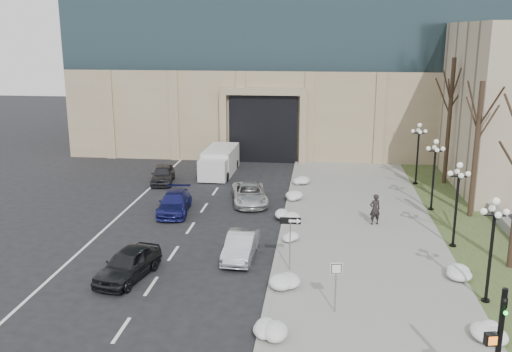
# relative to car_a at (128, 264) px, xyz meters

# --- Properties ---
(sidewalk) EXTENTS (9.00, 40.00, 0.12)m
(sidewalk) POSITION_rel_car_a_xyz_m (11.31, 7.26, -0.67)
(sidewalk) COLOR gray
(sidewalk) RESTS_ON ground
(curb) EXTENTS (0.30, 40.00, 0.14)m
(curb) POSITION_rel_car_a_xyz_m (6.81, 7.26, -0.66)
(curb) COLOR gray
(curb) RESTS_ON ground
(grass_strip) EXTENTS (4.00, 40.00, 0.10)m
(grass_strip) POSITION_rel_car_a_xyz_m (17.81, 7.26, -0.68)
(grass_strip) COLOR #364824
(grass_strip) RESTS_ON ground
(stone_wall) EXTENTS (0.50, 30.00, 0.70)m
(stone_wall) POSITION_rel_car_a_xyz_m (19.81, 9.26, -0.38)
(stone_wall) COLOR slate
(stone_wall) RESTS_ON ground
(car_a) EXTENTS (2.55, 4.52, 1.45)m
(car_a) POSITION_rel_car_a_xyz_m (0.00, 0.00, 0.00)
(car_a) COLOR black
(car_a) RESTS_ON ground
(car_b) EXTENTS (1.53, 4.07, 1.33)m
(car_b) POSITION_rel_car_a_xyz_m (4.93, 3.08, -0.06)
(car_b) COLOR #B9BBC2
(car_b) RESTS_ON ground
(car_c) EXTENTS (2.34, 4.75, 1.33)m
(car_c) POSITION_rel_car_a_xyz_m (-0.36, 10.05, -0.06)
(car_c) COLOR navy
(car_c) RESTS_ON ground
(car_d) EXTENTS (3.12, 5.14, 1.33)m
(car_d) POSITION_rel_car_a_xyz_m (4.18, 12.62, -0.06)
(car_d) COLOR silver
(car_d) RESTS_ON ground
(car_e) EXTENTS (2.25, 4.23, 1.37)m
(car_e) POSITION_rel_car_a_xyz_m (-3.12, 17.16, -0.04)
(car_e) COLOR #292A2E
(car_e) RESTS_ON ground
(pedestrian) EXTENTS (0.80, 0.67, 1.88)m
(pedestrian) POSITION_rel_car_a_xyz_m (12.20, 8.88, 0.33)
(pedestrian) COLOR black
(pedestrian) RESTS_ON sidewalk
(box_truck) EXTENTS (2.41, 6.48, 2.04)m
(box_truck) POSITION_rel_car_a_xyz_m (0.70, 20.50, 0.26)
(box_truck) COLOR beige
(box_truck) RESTS_ON ground
(one_way_sign) EXTENTS (1.04, 0.28, 2.79)m
(one_way_sign) POSITION_rel_car_a_xyz_m (7.72, 1.59, 1.58)
(one_way_sign) COLOR slate
(one_way_sign) RESTS_ON ground
(keep_sign) EXTENTS (0.49, 0.12, 2.29)m
(keep_sign) POSITION_rel_car_a_xyz_m (9.65, -2.47, 0.96)
(keep_sign) COLOR slate
(keep_sign) RESTS_ON ground
(snow_clump_b) EXTENTS (1.10, 1.60, 0.36)m
(snow_clump_b) POSITION_rel_car_a_xyz_m (7.09, -4.83, -0.43)
(snow_clump_b) COLOR white
(snow_clump_b) RESTS_ON sidewalk
(snow_clump_c) EXTENTS (1.10, 1.60, 0.36)m
(snow_clump_c) POSITION_rel_car_a_xyz_m (7.39, -0.18, -0.43)
(snow_clump_c) COLOR white
(snow_clump_c) RESTS_ON sidewalk
(snow_clump_d) EXTENTS (1.10, 1.60, 0.36)m
(snow_clump_d) POSITION_rel_car_a_xyz_m (7.42, 5.25, -0.43)
(snow_clump_d) COLOR white
(snow_clump_d) RESTS_ON sidewalk
(snow_clump_e) EXTENTS (1.10, 1.60, 0.36)m
(snow_clump_e) POSITION_rel_car_a_xyz_m (6.98, 9.03, -0.43)
(snow_clump_e) COLOR white
(snow_clump_e) RESTS_ON sidewalk
(snow_clump_f) EXTENTS (1.10, 1.60, 0.36)m
(snow_clump_f) POSITION_rel_car_a_xyz_m (7.36, 13.68, -0.43)
(snow_clump_f) COLOR white
(snow_clump_f) RESTS_ON sidewalk
(snow_clump_g) EXTENTS (1.10, 1.60, 0.36)m
(snow_clump_g) POSITION_rel_car_a_xyz_m (7.42, 17.82, -0.43)
(snow_clump_g) COLOR white
(snow_clump_g) RESTS_ON sidewalk
(snow_clump_h) EXTENTS (1.10, 1.60, 0.36)m
(snow_clump_h) POSITION_rel_car_a_xyz_m (15.38, -3.69, -0.43)
(snow_clump_h) COLOR white
(snow_clump_h) RESTS_ON sidewalk
(snow_clump_i) EXTENTS (1.10, 1.60, 0.36)m
(snow_clump_i) POSITION_rel_car_a_xyz_m (15.65, 1.74, -0.43)
(snow_clump_i) COLOR white
(snow_clump_i) RESTS_ON sidewalk
(lamppost_a) EXTENTS (1.18, 1.18, 4.76)m
(lamppost_a) POSITION_rel_car_a_xyz_m (16.11, -0.74, 2.35)
(lamppost_a) COLOR black
(lamppost_a) RESTS_ON ground
(lamppost_b) EXTENTS (1.18, 1.18, 4.76)m
(lamppost_b) POSITION_rel_car_a_xyz_m (16.11, 5.76, 2.35)
(lamppost_b) COLOR black
(lamppost_b) RESTS_ON ground
(lamppost_c) EXTENTS (1.18, 1.18, 4.76)m
(lamppost_c) POSITION_rel_car_a_xyz_m (16.11, 12.26, 2.35)
(lamppost_c) COLOR black
(lamppost_c) RESTS_ON ground
(lamppost_d) EXTENTS (1.18, 1.18, 4.76)m
(lamppost_d) POSITION_rel_car_a_xyz_m (16.11, 18.76, 2.35)
(lamppost_d) COLOR black
(lamppost_d) RESTS_ON ground
(tree_mid) EXTENTS (3.20, 3.20, 8.50)m
(tree_mid) POSITION_rel_car_a_xyz_m (18.31, 11.26, 4.78)
(tree_mid) COLOR black
(tree_mid) RESTS_ON ground
(tree_far) EXTENTS (3.20, 3.20, 9.50)m
(tree_far) POSITION_rel_car_a_xyz_m (18.31, 19.26, 5.43)
(tree_far) COLOR black
(tree_far) RESTS_ON ground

